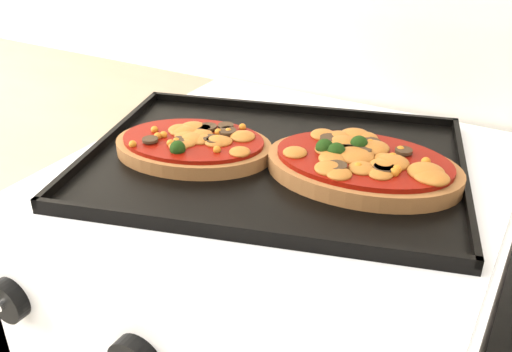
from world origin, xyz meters
The scene contains 5 objects.
control_panel centered at (-0.05, 1.39, 0.85)m, with size 0.60×0.02×0.09m, color white.
knob_left centered at (-0.22, 1.37, 0.85)m, with size 0.05×0.05×0.02m, color black.
baking_tray centered at (-0.06, 1.70, 0.92)m, with size 0.51×0.38×0.02m, color black.
pizza_left centered at (-0.17, 1.67, 0.94)m, with size 0.23×0.15×0.03m, color brown, non-canonical shape.
pizza_right centered at (0.06, 1.72, 0.94)m, with size 0.26×0.17×0.04m, color brown, non-canonical shape.
Camera 1 is at (0.26, 1.08, 1.28)m, focal length 40.00 mm.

